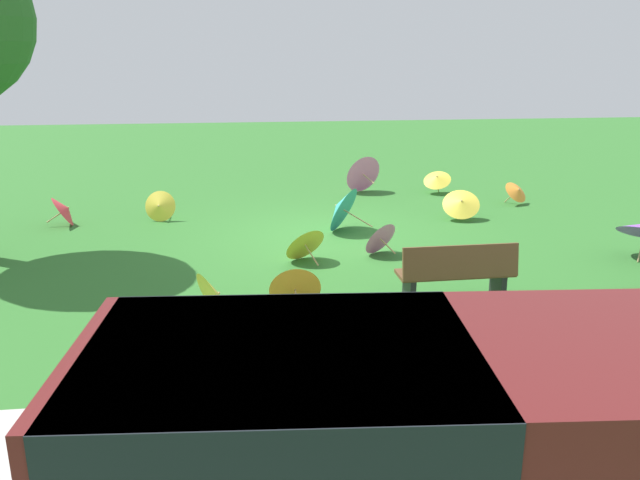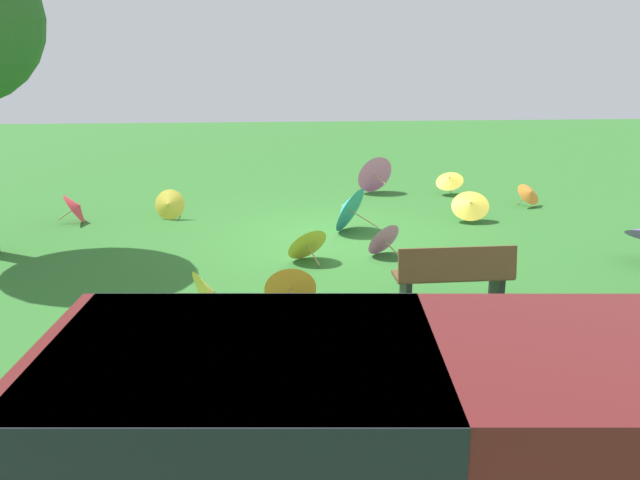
# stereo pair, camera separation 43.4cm
# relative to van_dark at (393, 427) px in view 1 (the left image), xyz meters

# --- Properties ---
(ground) EXTENTS (40.00, 40.00, 0.00)m
(ground) POSITION_rel_van_dark_xyz_m (-0.52, -7.88, -0.91)
(ground) COLOR #2D6B28
(van_dark) EXTENTS (4.73, 2.41, 1.53)m
(van_dark) POSITION_rel_van_dark_xyz_m (0.00, 0.00, 0.00)
(van_dark) COLOR #591919
(van_dark) RESTS_ON ground
(park_bench) EXTENTS (1.61, 0.52, 0.90)m
(park_bench) POSITION_rel_van_dark_xyz_m (-1.89, -4.22, -0.45)
(park_bench) COLOR brown
(park_bench) RESTS_ON ground
(parasol_pink_0) EXTENTS (0.78, 0.73, 0.64)m
(parasol_pink_0) POSITION_rel_van_dark_xyz_m (-1.30, -6.63, -0.59)
(parasol_pink_0) COLOR tan
(parasol_pink_0) RESTS_ON ground
(parasol_yellow_0) EXTENTS (0.89, 0.88, 0.61)m
(parasol_yellow_0) POSITION_rel_van_dark_xyz_m (-3.73, -11.21, -0.53)
(parasol_yellow_0) COLOR tan
(parasol_yellow_0) RESTS_ON ground
(parasol_yellow_1) EXTENTS (0.68, 0.58, 0.64)m
(parasol_yellow_1) POSITION_rel_van_dark_xyz_m (2.67, -9.36, -0.59)
(parasol_yellow_1) COLOR tan
(parasol_yellow_1) RESTS_ON ground
(parasol_orange_0) EXTENTS (0.70, 0.69, 0.70)m
(parasol_orange_0) POSITION_rel_van_dark_xyz_m (0.32, -4.29, -0.56)
(parasol_orange_0) COLOR tan
(parasol_orange_0) RESTS_ON ground
(parasol_teal_0) EXTENTS (1.07, 1.09, 0.93)m
(parasol_teal_0) POSITION_rel_van_dark_xyz_m (-0.88, -8.18, -0.45)
(parasol_teal_0) COLOR tan
(parasol_teal_0) RESTS_ON ground
(parasol_yellow_2) EXTENTS (0.86, 0.78, 0.64)m
(parasol_yellow_2) POSITION_rel_van_dark_xyz_m (-0.00, -6.40, -0.59)
(parasol_yellow_2) COLOR tan
(parasol_yellow_2) RESTS_ON ground
(parasol_yellow_3) EXTENTS (0.91, 0.85, 0.66)m
(parasol_yellow_3) POSITION_rel_van_dark_xyz_m (-3.48, -8.69, -0.54)
(parasol_yellow_3) COLOR tan
(parasol_yellow_3) RESTS_ON ground
(parasol_pink_1) EXTENTS (1.05, 0.91, 0.96)m
(parasol_pink_1) POSITION_rel_van_dark_xyz_m (-1.94, -11.67, -0.43)
(parasol_pink_1) COLOR tan
(parasol_pink_1) RESTS_ON ground
(parasol_orange_1) EXTENTS (0.73, 0.71, 0.56)m
(parasol_orange_1) POSITION_rel_van_dark_xyz_m (-5.19, -9.86, -0.59)
(parasol_orange_1) COLOR tan
(parasol_orange_1) RESTS_ON ground
(parasol_red_3) EXTENTS (0.68, 0.77, 0.65)m
(parasol_red_3) POSITION_rel_van_dark_xyz_m (4.50, -9.24, -0.59)
(parasol_red_3) COLOR tan
(parasol_red_3) RESTS_ON ground
(parasol_yellow_4) EXTENTS (0.71, 0.79, 0.71)m
(parasol_yellow_4) POSITION_rel_van_dark_xyz_m (1.37, -4.08, -0.56)
(parasol_yellow_4) COLOR tan
(parasol_yellow_4) RESTS_ON ground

